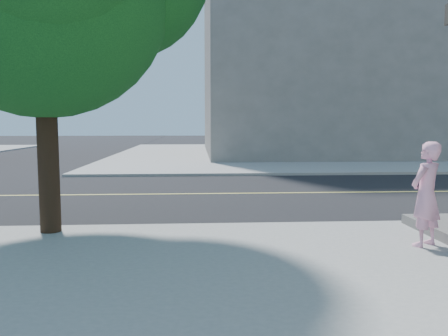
{
  "coord_description": "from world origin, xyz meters",
  "views": [
    {
      "loc": [
        4.3,
        -8.85,
        2.11
      ],
      "look_at": [
        4.79,
        -0.69,
        1.3
      ],
      "focal_mm": 36.04,
      "sensor_mm": 36.0,
      "label": 1
    }
  ],
  "objects": [
    {
      "name": "sidewalk_ne",
      "position": [
        13.5,
        21.5,
        0.06
      ],
      "size": [
        29.0,
        25.0,
        0.12
      ],
      "primitive_type": "cube",
      "color": "gray",
      "rests_on": "ground"
    },
    {
      "name": "man_on_phone",
      "position": [
        8.0,
        -1.87,
        0.97
      ],
      "size": [
        0.74,
        0.68,
        1.71
      ],
      "primitive_type": "imported",
      "rotation": [
        0.0,
        0.0,
        3.7
      ],
      "color": "#F9A5C9",
      "rests_on": "sidewalk_se"
    },
    {
      "name": "filler_ne",
      "position": [
        14.0,
        22.0,
        7.12
      ],
      "size": [
        18.0,
        16.0,
        14.0
      ],
      "primitive_type": "cube",
      "color": "slate",
      "rests_on": "sidewalk_ne"
    },
    {
      "name": "road_ew",
      "position": [
        0.0,
        4.5,
        0.01
      ],
      "size": [
        140.0,
        9.0,
        0.01
      ],
      "primitive_type": "cube",
      "color": "black",
      "rests_on": "ground"
    }
  ]
}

